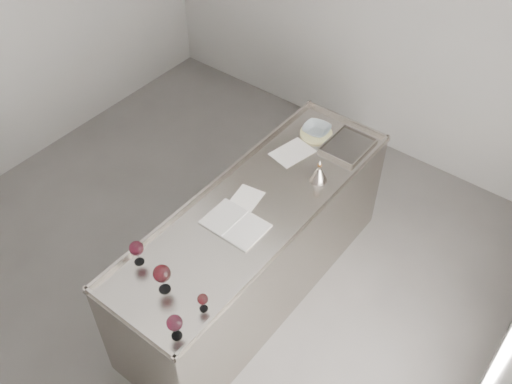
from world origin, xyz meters
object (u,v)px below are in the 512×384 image
Objects in this scene: notebook at (235,224)px; wine_glass_left at (136,249)px; wine_funnel at (319,174)px; wine_glass_right at (175,323)px; wine_glass_small at (203,300)px; wine_glass_middle at (162,274)px; counter at (256,248)px; ceramic_bowl at (317,130)px.

wine_glass_left is at bearing -114.16° from notebook.
wine_glass_left is at bearing -109.90° from wine_funnel.
wine_glass_left is at bearing 156.57° from wine_glass_right.
wine_funnel is (0.47, 1.31, -0.07)m from wine_glass_left.
wine_glass_left is 1.38× the size of wine_glass_small.
wine_glass_left is 0.44× the size of notebook.
wine_glass_small is at bearing -66.16° from notebook.
wine_glass_middle reaches higher than notebook.
wine_glass_right is 0.93× the size of wine_funnel.
wine_funnel is (-0.08, 1.32, -0.03)m from wine_glass_small.
counter is 5.91× the size of notebook.
notebook is at bearing 89.71° from wine_glass_middle.
wine_glass_left is at bearing 178.83° from wine_glass_small.
wine_glass_small is 0.32× the size of notebook.
counter is at bearing 104.27° from wine_glass_right.
wine_funnel reaches higher than ceramic_bowl.
counter is at bearing 107.84° from wine_glass_small.
wine_glass_middle is 1.60× the size of wine_glass_small.
wine_funnel is (-0.08, 1.55, -0.07)m from wine_glass_right.
wine_glass_left is 0.60m from wine_glass_right.
wine_glass_middle is at bearing -98.44° from wine_funnel.
wine_glass_right reaches higher than counter.
notebook is 1.94× the size of ceramic_bowl.
wine_funnel is at bearing 74.21° from notebook.
notebook is (0.28, 0.61, -0.12)m from wine_glass_left.
wine_glass_middle is at bearing -10.78° from wine_glass_left.
ceramic_bowl is at bearing 96.47° from counter.
wine_funnel is (0.20, 0.47, 0.53)m from counter.
wine_glass_small is at bearing -86.75° from wine_funnel.
wine_glass_middle is at bearing -90.19° from notebook.
wine_glass_middle reaches higher than wine_funnel.
ceramic_bowl is (-0.10, 1.13, 0.04)m from notebook.
ceramic_bowl is at bearing 125.22° from wine_funnel.
wine_glass_right reaches higher than ceramic_bowl.
wine_glass_small is at bearing 90.00° from wine_glass_right.
ceramic_bowl is (-0.38, 1.98, -0.08)m from wine_glass_right.
wine_funnel reaches higher than wine_glass_small.
wine_glass_left reaches higher than wine_glass_right.
wine_glass_right is at bearing -23.43° from wine_glass_left.
wine_glass_right is 0.90m from notebook.
wine_glass_right is 0.85× the size of ceramic_bowl.
counter is 0.73m from wine_funnel.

